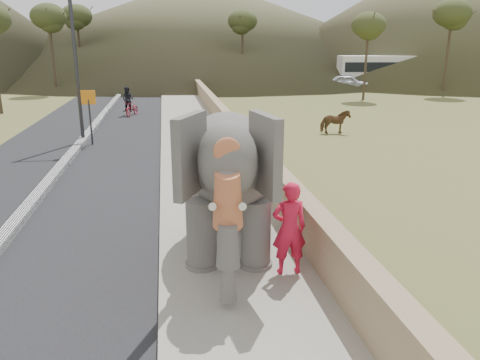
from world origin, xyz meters
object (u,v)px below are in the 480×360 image
Objects in this scene: elephant_and_man at (230,179)px; lamppost at (80,30)px; motorcyclist at (130,105)px; cow at (335,122)px.

lamppost is at bearing 110.54° from elephant_and_man.
lamppost is 8.86m from motorcyclist.
cow is at bearing 61.10° from elephant_and_man.
motorcyclist is at bearing 80.16° from lamppost.
elephant_and_man is at bearing -69.46° from lamppost.
lamppost is 5.68× the size of cow.
elephant_and_man is 20.56m from motorcyclist.
elephant_and_man is 2.46× the size of motorcyclist.
cow is 0.32× the size of elephant_and_man.
motorcyclist is (-3.37, 20.26, -0.97)m from elephant_and_man.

